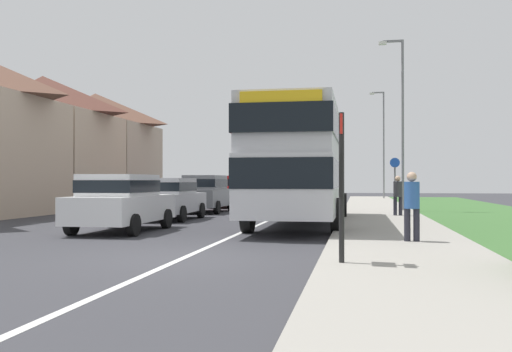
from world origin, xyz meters
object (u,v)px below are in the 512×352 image
pedestrian_at_stop (412,203)px  parked_car_silver (170,197)px  cycle_route_sign (395,182)px  street_lamp_mid (400,114)px  street_lamp_far (382,139)px  parked_car_white (121,200)px  double_decker_bus (302,161)px  parked_car_red (231,190)px  bus_stop_sign (342,177)px  parked_car_grey (206,192)px  pedestrian_walking_away (398,194)px

pedestrian_at_stop → parked_car_silver: bearing=138.3°
cycle_route_sign → street_lamp_mid: bearing=59.0°
cycle_route_sign → street_lamp_far: bearing=89.3°
parked_car_white → street_lamp_mid: (8.66, 11.52, 3.65)m
double_decker_bus → parked_car_silver: (-5.13, 1.75, -1.27)m
parked_car_red → pedestrian_at_stop: bearing=-65.3°
parked_car_silver → parked_car_red: (0.00, 10.41, 0.08)m
double_decker_bus → parked_car_red: 13.25m
pedestrian_at_stop → parked_car_white: bearing=164.0°
bus_stop_sign → cycle_route_sign: bus_stop_sign is taller
cycle_route_sign → parked_car_white: bearing=-127.2°
parked_car_red → street_lamp_far: (8.85, 14.46, 3.84)m
street_lamp_mid → street_lamp_far: (-0.05, 18.36, 0.23)m
bus_stop_sign → street_lamp_far: street_lamp_far is taller
parked_car_white → bus_stop_sign: bearing=-42.2°
parked_car_grey → bus_stop_sign: (6.69, -15.96, 0.60)m
pedestrian_walking_away → pedestrian_at_stop: bearing=-92.1°
pedestrian_at_stop → street_lamp_mid: street_lamp_mid is taller
street_lamp_far → parked_car_white: bearing=-106.1°
bus_stop_sign → street_lamp_mid: 17.78m
parked_car_silver → pedestrian_at_stop: pedestrian_at_stop is taller
parked_car_grey → pedestrian_walking_away: 8.91m
parked_car_white → parked_car_silver: parked_car_white is taller
double_decker_bus → parked_car_silver: bearing=161.2°
double_decker_bus → parked_car_silver: size_ratio=2.60×
double_decker_bus → pedestrian_walking_away: size_ratio=6.21×
double_decker_bus → parked_car_white: bearing=-146.4°
double_decker_bus → parked_car_red: (-5.13, 12.16, -1.19)m
parked_car_white → parked_car_grey: parked_car_grey is taller
bus_stop_sign → double_decker_bus: bearing=99.7°
pedestrian_walking_away → street_lamp_far: 22.81m
bus_stop_sign → cycle_route_sign: bearing=83.5°
double_decker_bus → pedestrian_walking_away: 5.46m
parked_car_white → pedestrian_at_stop: bearing=-16.0°
parked_car_grey → parked_car_white: bearing=-88.6°
parked_car_white → cycle_route_sign: bearing=52.8°
double_decker_bus → street_lamp_mid: 9.40m
pedestrian_at_stop → bus_stop_sign: bearing=-112.0°
parked_car_grey → street_lamp_far: bearing=65.9°
parked_car_white → pedestrian_at_stop: pedestrian_at_stop is taller
parked_car_white → pedestrian_walking_away: 11.08m
pedestrian_at_stop → pedestrian_walking_away: (0.35, 9.66, 0.00)m
parked_car_silver → street_lamp_mid: street_lamp_mid is taller
pedestrian_at_stop → cycle_route_sign: 13.32m
parked_car_red → pedestrian_at_stop: size_ratio=2.62×
double_decker_bus → parked_car_white: (-4.89, -3.25, -1.23)m
parked_car_grey → parked_car_red: size_ratio=0.99×
double_decker_bus → parked_car_grey: bearing=126.8°
double_decker_bus → bus_stop_sign: (1.56, -9.11, -0.60)m
double_decker_bus → cycle_route_sign: bearing=65.9°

